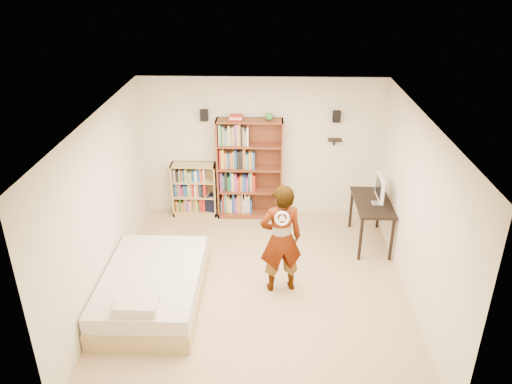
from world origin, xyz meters
TOP-DOWN VIEW (x-y plane):
  - ground at (0.00, 0.00)m, footprint 4.50×5.00m
  - room_shell at (0.00, 0.00)m, footprint 4.52×5.02m
  - crown_molding at (0.00, 0.00)m, footprint 4.50×5.00m
  - speaker_left at (-1.05, 2.40)m, footprint 0.14×0.12m
  - speaker_right at (1.35, 2.40)m, footprint 0.14×0.12m
  - wall_shelf at (1.35, 2.41)m, footprint 0.25×0.16m
  - tall_bookshelf at (-0.22, 2.32)m, footprint 1.23×0.36m
  - low_bookshelf at (-1.30, 2.34)m, footprint 0.85×0.32m
  - computer_desk at (1.93, 1.35)m, footprint 0.60×1.20m
  - imac at (1.98, 1.26)m, footprint 0.17×0.51m
  - daybed at (-1.53, -0.43)m, footprint 1.40×2.15m
  - person at (0.33, -0.04)m, footprint 0.71×0.54m
  - wii_wheel at (0.33, -0.36)m, footprint 0.21×0.08m
  - navy_bag at (-1.01, 2.35)m, footprint 0.35×0.26m

SIDE VIEW (x-z plane):
  - ground at x=0.00m, z-range -0.01..0.01m
  - navy_bag at x=-1.01m, z-range 0.00..0.43m
  - daybed at x=-1.53m, z-range 0.00..0.64m
  - computer_desk at x=1.93m, z-range 0.00..0.82m
  - low_bookshelf at x=-1.30m, z-range 0.00..1.06m
  - person at x=0.33m, z-range 0.00..1.74m
  - tall_bookshelf at x=-0.22m, z-range 0.00..1.94m
  - imac at x=1.98m, z-range 0.82..1.32m
  - wii_wheel at x=0.33m, z-range 1.29..1.50m
  - wall_shelf at x=1.35m, z-range 1.54..1.56m
  - room_shell at x=0.00m, z-range 0.41..3.12m
  - speaker_left at x=-1.05m, z-range 1.90..2.10m
  - speaker_right at x=1.35m, z-range 1.90..2.10m
  - crown_molding at x=0.00m, z-range 2.64..2.70m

